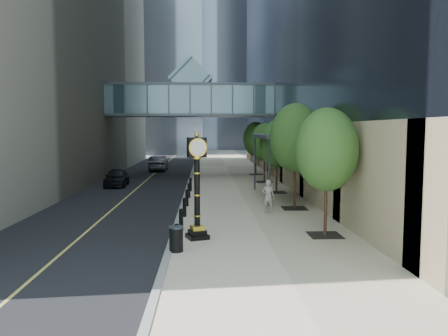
{
  "coord_description": "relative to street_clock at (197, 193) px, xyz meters",
  "views": [
    {
      "loc": [
        -1.59,
        -15.43,
        4.64
      ],
      "look_at": [
        -0.72,
        4.88,
        2.86
      ],
      "focal_mm": 35.0,
      "sensor_mm": 36.0,
      "label": 1
    }
  ],
  "objects": [
    {
      "name": "car_near",
      "position": [
        -6.93,
        17.83,
        -1.24
      ],
      "size": [
        1.94,
        4.36,
        1.46
      ],
      "primitive_type": "imported",
      "rotation": [
        0.0,
        0.0,
        0.05
      ],
      "color": "black",
      "rests_on": "road"
    },
    {
      "name": "street_trees",
      "position": [
        5.54,
        12.39,
        1.81
      ],
      "size": [
        2.97,
        28.65,
        6.11
      ],
      "color": "black",
      "rests_on": "sidewalk"
    },
    {
      "name": "pedestrian",
      "position": [
        3.8,
        5.45,
        -1.0
      ],
      "size": [
        0.79,
        0.65,
        1.87
      ],
      "primitive_type": "imported",
      "rotation": [
        0.0,
        0.0,
        2.79
      ],
      "color": "#A9A29B",
      "rests_on": "sidewalk"
    },
    {
      "name": "skywalk",
      "position": [
        -1.06,
        25.29,
        5.72
      ],
      "size": [
        17.0,
        4.2,
        5.8
      ],
      "color": "slate",
      "rests_on": "ground"
    },
    {
      "name": "ground",
      "position": [
        1.94,
        -2.71,
        -1.99
      ],
      "size": [
        320.0,
        320.0,
        0.0
      ],
      "primitive_type": "plane",
      "color": "gray",
      "rests_on": "ground"
    },
    {
      "name": "entrance_canopy",
      "position": [
        5.42,
        11.29,
        2.2
      ],
      "size": [
        3.0,
        8.0,
        4.38
      ],
      "color": "#383F44",
      "rests_on": "ground"
    },
    {
      "name": "car_far",
      "position": [
        -4.92,
        31.31,
        -1.13
      ],
      "size": [
        1.79,
        5.09,
        1.68
      ],
      "primitive_type": "imported",
      "rotation": [
        0.0,
        0.0,
        3.14
      ],
      "color": "black",
      "rests_on": "road"
    },
    {
      "name": "sidewalk",
      "position": [
        2.94,
        37.29,
        -1.96
      ],
      "size": [
        8.0,
        180.0,
        0.06
      ],
      "primitive_type": "cube",
      "color": "beige",
      "rests_on": "ground"
    },
    {
      "name": "curb",
      "position": [
        -1.06,
        37.29,
        -1.96
      ],
      "size": [
        0.25,
        180.0,
        0.07
      ],
      "primitive_type": "cube",
      "color": "gray",
      "rests_on": "ground"
    },
    {
      "name": "street_clock",
      "position": [
        0.0,
        0.0,
        0.0
      ],
      "size": [
        1.07,
        1.07,
        4.45
      ],
      "rotation": [
        0.0,
        0.0,
        0.34
      ],
      "color": "black",
      "rests_on": "sidewalk"
    },
    {
      "name": "trash_bin",
      "position": [
        -0.76,
        -1.95,
        -1.48
      ],
      "size": [
        0.62,
        0.62,
        0.9
      ],
      "primitive_type": "cylinder",
      "rotation": [
        0.0,
        0.0,
        -0.22
      ],
      "color": "black",
      "rests_on": "sidewalk"
    },
    {
      "name": "road",
      "position": [
        -5.06,
        37.29,
        -1.98
      ],
      "size": [
        8.0,
        180.0,
        0.02
      ],
      "primitive_type": "cube",
      "color": "black",
      "rests_on": "ground"
    },
    {
      "name": "bollard_row",
      "position": [
        -0.76,
        6.29,
        -1.48
      ],
      "size": [
        0.2,
        16.2,
        0.9
      ],
      "color": "black",
      "rests_on": "sidewalk"
    },
    {
      "name": "distant_tower_c",
      "position": [
        -4.06,
        117.29,
        30.51
      ],
      "size": [
        22.0,
        22.0,
        65.0
      ],
      "primitive_type": "cube",
      "color": "#8F9DB4",
      "rests_on": "ground"
    }
  ]
}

